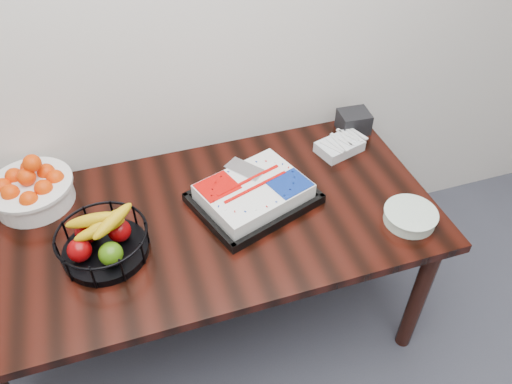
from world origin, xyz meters
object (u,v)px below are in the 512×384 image
object	(u,v)px
tangerine_bowl	(30,185)
plate_stack	(410,217)
table	(209,232)
cake_tray	(254,194)
napkin_box	(354,122)
fruit_basket	(103,240)

from	to	relation	value
tangerine_bowl	plate_stack	world-z (taller)	tangerine_bowl
table	cake_tray	bearing A→B (deg)	7.68
cake_tray	napkin_box	xyz separation A→B (m)	(0.60, 0.32, 0.01)
table	fruit_basket	xyz separation A→B (m)	(-0.40, -0.07, 0.16)
table	cake_tray	world-z (taller)	cake_tray
fruit_basket	napkin_box	bearing A→B (deg)	19.23
table	napkin_box	world-z (taller)	napkin_box
napkin_box	fruit_basket	bearing A→B (deg)	-160.77
tangerine_bowl	fruit_basket	bearing A→B (deg)	-56.55
table	cake_tray	distance (m)	0.24
tangerine_bowl	napkin_box	world-z (taller)	tangerine_bowl
table	napkin_box	bearing A→B (deg)	23.63
tangerine_bowl	napkin_box	xyz separation A→B (m)	(1.44, 0.05, -0.04)
cake_tray	tangerine_bowl	xyz separation A→B (m)	(-0.84, 0.27, 0.05)
napkin_box	plate_stack	bearing A→B (deg)	-95.53
fruit_basket	tangerine_bowl	bearing A→B (deg)	123.45
cake_tray	napkin_box	size ratio (longest dim) A/B	3.92
table	napkin_box	distance (m)	0.88
table	tangerine_bowl	size ratio (longest dim) A/B	5.45
table	plate_stack	xyz separation A→B (m)	(0.74, -0.27, 0.11)
cake_tray	tangerine_bowl	bearing A→B (deg)	161.90
fruit_basket	napkin_box	size ratio (longest dim) A/B	2.34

